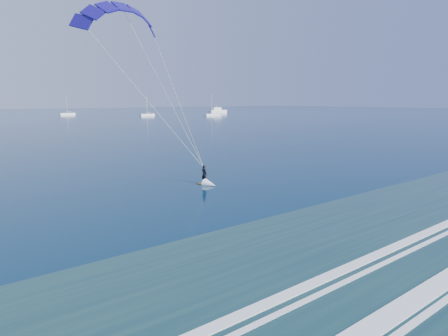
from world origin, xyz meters
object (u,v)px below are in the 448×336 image
object	(u,v)px
motor_yacht	(217,111)
sailboat_5	(212,115)
sailboat_4	(147,115)
kitesurfer_rig	(165,93)
sailboat_3	(67,114)

from	to	relation	value
motor_yacht	sailboat_5	distance (m)	51.58
sailboat_5	sailboat_4	bearing A→B (deg)	142.31
kitesurfer_rig	sailboat_4	size ratio (longest dim) A/B	1.56
kitesurfer_rig	sailboat_4	world-z (taller)	kitesurfer_rig
kitesurfer_rig	sailboat_5	world-z (taller)	kitesurfer_rig
motor_yacht	sailboat_3	size ratio (longest dim) A/B	1.17
kitesurfer_rig	sailboat_3	size ratio (longest dim) A/B	1.52
motor_yacht	sailboat_4	bearing A→B (deg)	-166.05
sailboat_4	motor_yacht	bearing A→B (deg)	13.95
kitesurfer_rig	sailboat_5	size ratio (longest dim) A/B	1.49
sailboat_4	kitesurfer_rig	bearing A→B (deg)	-117.49
kitesurfer_rig	sailboat_4	xyz separation A→B (m)	(90.90, 174.68, -9.09)
motor_yacht	sailboat_5	size ratio (longest dim) A/B	1.15
kitesurfer_rig	motor_yacht	xyz separation A→B (m)	(154.59, 190.50, -8.24)
sailboat_4	sailboat_5	size ratio (longest dim) A/B	0.96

